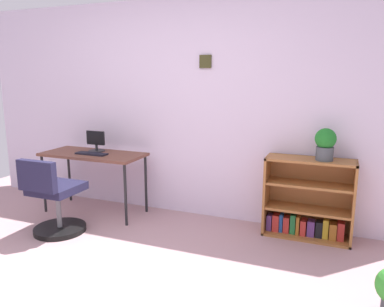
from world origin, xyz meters
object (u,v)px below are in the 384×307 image
object	(u,v)px
bookshelf_low	(308,203)
potted_plant_on_shelf	(325,143)
monitor	(96,142)
keyboard	(91,154)
desk	(93,158)
office_chair	(54,201)

from	to	relation	value
bookshelf_low	potted_plant_on_shelf	size ratio (longest dim) A/B	2.77
monitor	potted_plant_on_shelf	size ratio (longest dim) A/B	0.79
keyboard	monitor	bearing A→B (deg)	107.75
bookshelf_low	desk	bearing A→B (deg)	-174.39
desk	monitor	bearing A→B (deg)	103.34
monitor	bookshelf_low	bearing A→B (deg)	3.29
monitor	office_chair	size ratio (longest dim) A/B	0.30
desk	bookshelf_low	size ratio (longest dim) A/B	1.41
keyboard	bookshelf_low	distance (m)	2.37
desk	potted_plant_on_shelf	xyz separation A→B (m)	(2.48, 0.18, 0.31)
desk	bookshelf_low	distance (m)	2.39
desk	potted_plant_on_shelf	size ratio (longest dim) A/B	3.90
desk	potted_plant_on_shelf	world-z (taller)	potted_plant_on_shelf
bookshelf_low	potted_plant_on_shelf	xyz separation A→B (m)	(0.12, -0.05, 0.61)
desk	monitor	world-z (taller)	monitor
potted_plant_on_shelf	monitor	bearing A→B (deg)	-178.10
office_chair	bookshelf_low	size ratio (longest dim) A/B	0.95
office_chair	potted_plant_on_shelf	world-z (taller)	potted_plant_on_shelf
keyboard	bookshelf_low	size ratio (longest dim) A/B	0.45
desk	potted_plant_on_shelf	bearing A→B (deg)	4.10
potted_plant_on_shelf	bookshelf_low	bearing A→B (deg)	156.42
keyboard	potted_plant_on_shelf	world-z (taller)	potted_plant_on_shelf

